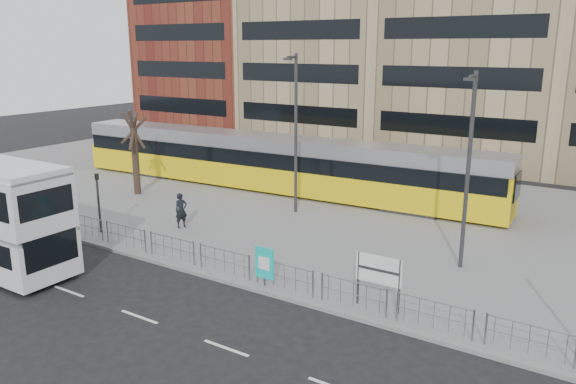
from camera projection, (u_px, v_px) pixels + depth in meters
The scene contains 14 objects.
ground at pixel (177, 269), 24.49m from camera, with size 120.00×120.00×0.00m, color black.
plaza at pixel (315, 205), 34.23m from camera, with size 64.00×24.00×0.15m, color gray.
kerb at pixel (177, 267), 24.51m from camera, with size 64.00×0.25×0.17m, color gray.
building_row at pixel (462, 5), 48.32m from camera, with size 70.40×18.40×31.20m.
pedestrian_barrier at pixel (219, 254), 23.60m from camera, with size 32.07×0.07×1.10m.
road_markings at pixel (120, 310), 20.71m from camera, with size 62.00×0.12×0.01m, color white.
tram at pixel (271, 163), 37.26m from camera, with size 30.79×4.53×3.62m.
station_sign at pixel (379, 272), 20.17m from camera, with size 1.77×0.11×2.03m.
ad_panel at pixel (264, 264), 22.22m from camera, with size 0.86×0.08×1.61m.
pedestrian at pixel (181, 210), 29.49m from camera, with size 0.68×0.44×1.86m, color black.
traffic_light_west at pixel (98, 195), 28.47m from camera, with size 0.17×0.21×3.10m.
lamp_post_west at pixel (295, 129), 31.27m from camera, with size 0.45×1.04×8.94m.
lamp_post_east at pixel (468, 164), 23.20m from camera, with size 0.45×1.04×8.36m.
bare_tree at pixel (132, 107), 35.13m from camera, with size 4.38×4.38×7.60m.
Camera 1 is at (16.47, -16.57, 9.43)m, focal length 35.00 mm.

